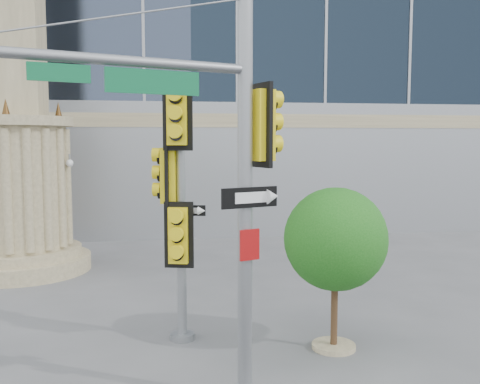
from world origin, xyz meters
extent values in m
plane|color=#545456|center=(0.00, 0.00, 0.00)|extent=(120.00, 120.00, 0.00)
cylinder|color=gray|center=(-6.00, 9.00, 0.25)|extent=(4.40, 4.40, 0.50)
cylinder|color=gray|center=(-6.00, 9.00, 0.65)|extent=(3.80, 3.80, 0.30)
cylinder|color=gray|center=(-6.00, 9.00, 2.80)|extent=(3.00, 3.00, 4.00)
cylinder|color=gray|center=(-6.00, 9.00, 4.95)|extent=(3.50, 3.50, 0.30)
cone|color=#472D14|center=(-4.70, 9.00, 5.35)|extent=(0.24, 0.24, 0.50)
cylinder|color=slate|center=(-0.16, -0.94, 3.28)|extent=(0.24, 0.24, 6.55)
cylinder|color=slate|center=(-2.32, -1.71, 5.46)|extent=(4.37, 1.68, 0.15)
cube|color=#0B6236|center=(-1.59, -1.48, 5.19)|extent=(1.35, 0.52, 0.35)
cube|color=yellow|center=(0.13, -0.84, 4.59)|extent=(0.49, 0.67, 1.37)
cube|color=black|center=(-0.10, -1.09, 3.44)|extent=(0.96, 0.37, 0.33)
cube|color=#A60F10|center=(-0.10, -1.09, 2.68)|extent=(0.34, 0.15, 0.50)
cylinder|color=slate|center=(-1.05, 2.00, 0.07)|extent=(0.54, 0.54, 0.13)
cylinder|color=slate|center=(-1.05, 2.00, 2.81)|extent=(0.20, 0.20, 5.62)
cube|color=yellow|center=(-1.11, 1.76, 4.84)|extent=(0.68, 0.46, 1.41)
cube|color=yellow|center=(-1.29, 2.06, 3.60)|extent=(0.46, 0.68, 1.41)
cube|color=yellow|center=(-1.11, 1.76, 2.36)|extent=(0.68, 0.46, 1.41)
cube|color=black|center=(-0.89, 1.82, 2.87)|extent=(0.68, 0.20, 0.22)
cylinder|color=gray|center=(2.05, 0.97, 0.05)|extent=(0.91, 0.91, 0.10)
cylinder|color=#382314|center=(2.05, 0.97, 0.91)|extent=(0.14, 0.14, 1.82)
sphere|color=#195914|center=(2.05, 0.97, 2.33)|extent=(2.13, 2.13, 2.13)
sphere|color=#195914|center=(2.51, 1.22, 2.02)|extent=(1.32, 1.32, 1.32)
sphere|color=#195914|center=(1.70, 0.71, 2.08)|extent=(1.11, 1.11, 1.11)
camera|label=1|loc=(-1.58, -9.41, 4.35)|focal=40.00mm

